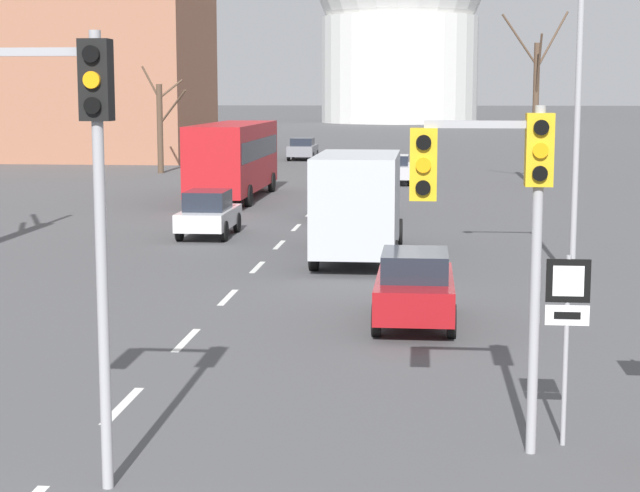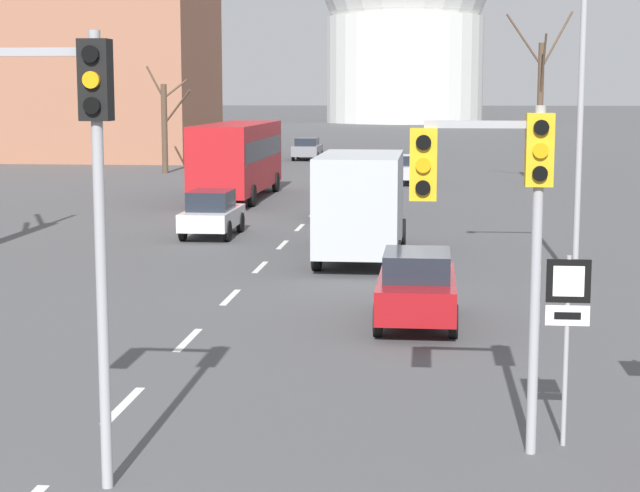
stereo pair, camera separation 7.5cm
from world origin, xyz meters
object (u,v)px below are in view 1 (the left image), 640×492
traffic_signal_centre_tall (56,146)px  city_bus (234,155)px  sedan_mid_centre (303,149)px  sedan_far_right (209,213)px  delivery_truck (359,202)px  sedan_near_left (415,287)px  traffic_signal_near_right (497,193)px  sedan_near_right (395,169)px  street_lamp_right (558,97)px  sedan_far_left (343,197)px  route_sign_post (567,316)px

traffic_signal_centre_tall → city_bus: size_ratio=0.52×
traffic_signal_centre_tall → sedan_mid_centre: traffic_signal_centre_tall is taller
traffic_signal_centre_tall → sedan_mid_centre: 65.68m
sedan_far_right → delivery_truck: size_ratio=0.54×
sedan_near_left → delivery_truck: (-1.75, 8.96, 0.89)m
sedan_far_right → traffic_signal_near_right: bearing=-68.7°
traffic_signal_near_right → city_bus: 35.67m
sedan_near_right → delivery_truck: size_ratio=0.59×
city_bus → traffic_signal_centre_tall: bearing=-83.0°
sedan_far_right → city_bus: (-1.46, 12.92, 1.24)m
traffic_signal_near_right → sedan_mid_centre: traffic_signal_near_right is taller
traffic_signal_near_right → delivery_truck: (-2.90, 16.99, -1.86)m
sedan_far_right → city_bus: 13.06m
street_lamp_right → sedan_far_right: 13.81m
sedan_mid_centre → city_bus: 29.34m
traffic_signal_centre_tall → sedan_far_left: 29.51m
traffic_signal_near_right → delivery_truck: traffic_signal_near_right is taller
route_sign_post → sedan_mid_centre: bearing=99.9°
sedan_far_left → sedan_far_right: bearing=-124.1°
street_lamp_right → sedan_near_left: bearing=-122.5°
sedan_mid_centre → city_bus: bearing=-89.6°
traffic_signal_centre_tall → route_sign_post: size_ratio=2.09×
traffic_signal_centre_tall → sedan_far_left: bearing=87.7°
traffic_signal_centre_tall → delivery_truck: (2.45, 18.84, -2.55)m
traffic_signal_near_right → sedan_near_left: (-1.15, 8.03, -2.75)m
sedan_near_right → sedan_near_left: bearing=-87.6°
sedan_far_left → delivery_truck: (1.29, -10.45, 0.90)m
traffic_signal_near_right → city_bus: size_ratio=0.44×
sedan_mid_centre → sedan_near_left: bearing=-81.0°
street_lamp_right → city_bus: street_lamp_right is taller
traffic_signal_near_right → sedan_mid_centre: bearing=98.9°
route_sign_post → sedan_near_left: size_ratio=0.68×
sedan_near_left → route_sign_post: bearing=-74.2°
traffic_signal_near_right → sedan_near_left: bearing=98.1°
traffic_signal_centre_tall → delivery_truck: 19.16m
city_bus → traffic_signal_near_right: bearing=-74.1°
sedan_far_right → sedan_mid_centre: bearing=92.3°
sedan_near_left → delivery_truck: bearing=101.1°
street_lamp_right → sedan_far_left: size_ratio=1.81×
sedan_near_left → sedan_far_left: bearing=98.9°
city_bus → delivery_truck: (6.87, -17.28, -0.35)m
street_lamp_right → sedan_far_right: (-10.67, 7.81, -3.96)m
sedan_far_right → delivery_truck: (5.41, -4.36, 0.89)m
route_sign_post → sedan_near_right: (-3.64, 43.08, -1.02)m
street_lamp_right → delivery_truck: street_lamp_right is taller
sedan_near_right → delivery_truck: 26.48m
route_sign_post → sedan_far_left: size_ratio=0.64×
street_lamp_right → city_bus: (-12.13, 20.73, -2.72)m
sedan_far_right → city_bus: bearing=96.4°
street_lamp_right → sedan_far_right: size_ratio=1.97×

